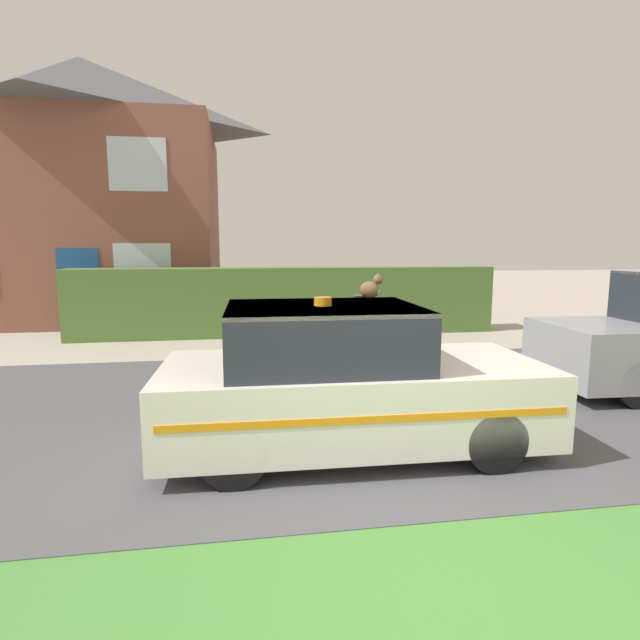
{
  "coord_description": "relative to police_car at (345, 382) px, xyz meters",
  "views": [
    {
      "loc": [
        -1.19,
        -2.66,
        2.12
      ],
      "look_at": [
        -0.04,
        4.57,
        1.05
      ],
      "focal_mm": 28.0,
      "sensor_mm": 36.0,
      "label": 1
    }
  ],
  "objects": [
    {
      "name": "ground_plane",
      "position": [
        0.14,
        -2.31,
        -0.73
      ],
      "size": [
        80.0,
        80.0,
        0.0
      ],
      "primitive_type": "plane",
      "color": "#A89E8E"
    },
    {
      "name": "road_strip",
      "position": [
        0.14,
        1.49,
        -0.72
      ],
      "size": [
        28.0,
        6.09,
        0.01
      ],
      "primitive_type": "cube",
      "color": "#4C4C51",
      "rests_on": "ground"
    },
    {
      "name": "garden_hedge",
      "position": [
        0.08,
        7.1,
        0.09
      ],
      "size": [
        10.21,
        0.87,
        1.64
      ],
      "primitive_type": "cube",
      "color": "#4C7233",
      "rests_on": "ground"
    },
    {
      "name": "cat",
      "position": [
        0.23,
        -0.17,
        0.99
      ],
      "size": [
        0.27,
        0.19,
        0.25
      ],
      "rotation": [
        0.0,
        0.0,
        6.12
      ],
      "color": "brown",
      "rests_on": "police_car"
    },
    {
      "name": "house_left",
      "position": [
        -5.58,
        11.38,
        3.15
      ],
      "size": [
        7.9,
        6.37,
        7.61
      ],
      "color": "brown",
      "rests_on": "ground"
    },
    {
      "name": "police_car",
      "position": [
        0.0,
        0.0,
        0.0
      ],
      "size": [
        3.96,
        1.81,
        1.61
      ],
      "rotation": [
        0.0,
        0.0,
        -0.02
      ],
      "color": "black",
      "rests_on": "road_strip"
    }
  ]
}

